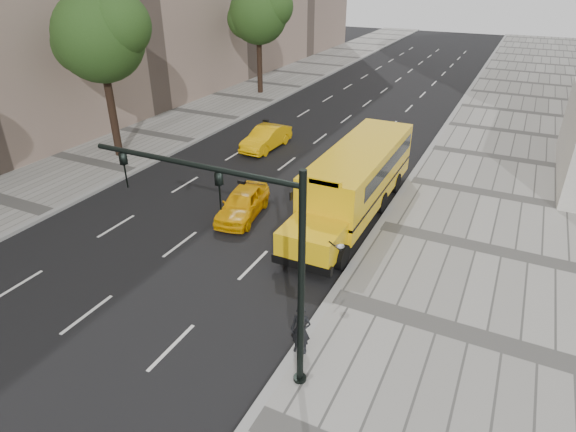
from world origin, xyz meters
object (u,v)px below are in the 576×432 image
at_px(pedestrian, 301,330).
at_px(traffic_signal, 251,246).
at_px(tree_c, 259,14).
at_px(tree_b, 100,36).
at_px(school_bus, 358,175).
at_px(taxi_near, 243,203).
at_px(taxi_far, 266,138).

xyz_separation_m(pedestrian, traffic_signal, (-0.96, -1.01, 3.13)).
xyz_separation_m(tree_c, traffic_signal, (15.60, -28.51, -2.50)).
bearing_deg(tree_b, school_bus, -1.59).
bearing_deg(school_bus, tree_c, 130.00).
height_order(school_bus, taxi_near, school_bus).
height_order(tree_c, taxi_near, tree_c).
bearing_deg(pedestrian, school_bus, 89.40).
relative_size(tree_b, taxi_near, 2.37).
xyz_separation_m(taxi_near, traffic_signal, (5.12, -7.87, 3.43)).
xyz_separation_m(tree_c, taxi_near, (10.48, -20.64, -5.93)).
xyz_separation_m(tree_b, school_bus, (14.91, -0.41, -5.09)).
xyz_separation_m(tree_b, pedestrian, (16.56, -10.14, -5.89)).
distance_m(tree_b, traffic_signal, 19.38).
distance_m(taxi_near, taxi_far, 9.10).
relative_size(tree_c, school_bus, 0.77).
xyz_separation_m(school_bus, traffic_signal, (0.69, -10.74, 2.33)).
distance_m(taxi_far, traffic_signal, 18.72).
distance_m(tree_c, taxi_far, 15.29).
distance_m(school_bus, taxi_far, 9.66).
bearing_deg(tree_c, pedestrian, -58.94).
bearing_deg(pedestrian, tree_c, 110.84).
bearing_deg(tree_c, taxi_far, -59.75).
height_order(tree_b, taxi_near, tree_b).
bearing_deg(tree_b, pedestrian, -31.49).
relative_size(tree_b, taxi_far, 2.22).
bearing_deg(school_bus, taxi_far, 144.42).
bearing_deg(taxi_far, school_bus, -33.04).
relative_size(tree_b, pedestrian, 5.67).
relative_size(tree_b, school_bus, 0.80).
bearing_deg(taxi_near, traffic_signal, -66.66).
height_order(tree_c, pedestrian, tree_c).
bearing_deg(taxi_near, pedestrian, -58.15).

